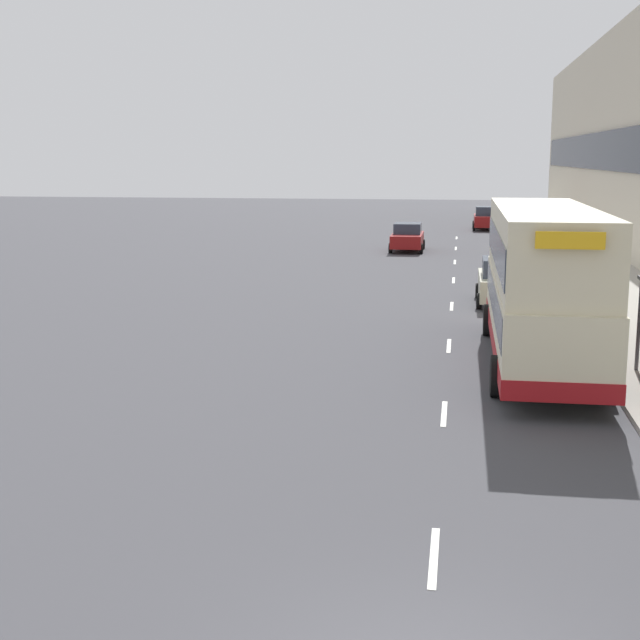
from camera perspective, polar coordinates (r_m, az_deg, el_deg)
pavement at (r=48.25m, az=16.37°, el=3.38°), size 5.00×93.00×0.14m
lane_mark_0 at (r=13.27m, az=7.30°, el=-14.81°), size 0.12×2.00×0.01m
lane_mark_1 at (r=20.11m, az=7.95°, el=-5.96°), size 0.12×2.00×0.01m
lane_mark_2 at (r=27.19m, az=8.25°, el=-1.65°), size 0.12×2.00×0.01m
lane_mark_3 at (r=34.35m, az=8.43°, el=0.88°), size 0.12×2.00×0.01m
lane_mark_4 at (r=41.56m, az=8.54°, el=2.53°), size 0.12×2.00×0.01m
lane_mark_5 at (r=48.79m, az=8.62°, el=3.69°), size 0.12×2.00×0.01m
lane_mark_6 at (r=56.04m, az=8.69°, el=4.55°), size 0.12×2.00×0.01m
lane_mark_7 at (r=63.30m, az=8.73°, el=5.21°), size 0.12×2.00×0.01m
double_decker_bus_near at (r=24.87m, az=14.03°, el=2.36°), size 2.85×11.53×4.30m
car_0 at (r=54.16m, az=5.62°, el=5.30°), size 2.01×4.34×1.67m
car_1 at (r=35.09m, az=11.68°, el=2.43°), size 2.07×4.30×1.80m
car_2 at (r=70.70m, az=10.56°, el=6.41°), size 1.96×4.16×1.81m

